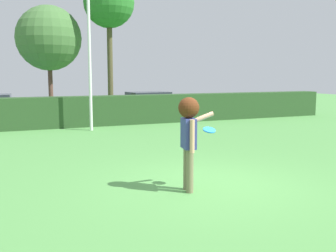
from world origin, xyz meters
name	(u,v)px	position (x,y,z in m)	size (l,w,h in m)	color
ground_plane	(208,185)	(0.00, 0.00, 0.00)	(60.00, 60.00, 0.00)	#539649
person	(189,129)	(-0.54, -0.19, 1.21)	(0.82, 0.56, 1.82)	#787251
frisbee	(209,130)	(-0.07, -0.15, 1.16)	(0.25, 0.24, 0.10)	#268CE5
lamppost	(90,55)	(-0.50, 8.78, 2.99)	(0.24, 0.24, 5.36)	silver
hedge_row	(96,111)	(0.00, 10.17, 0.65)	(24.02, 0.90, 1.29)	#284923
parked_car_green	(148,102)	(3.82, 13.88, 0.69)	(4.33, 2.10, 1.25)	#1E6633
oak_tree	(49,38)	(-1.18, 16.02, 4.18)	(3.54, 3.54, 5.96)	brown
maple_tree	(109,4)	(1.92, 14.82, 6.05)	(2.77, 2.77, 7.51)	brown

